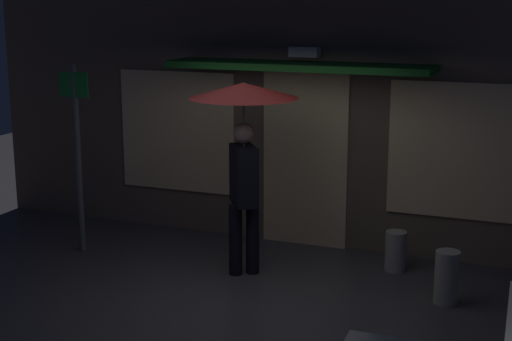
{
  "coord_description": "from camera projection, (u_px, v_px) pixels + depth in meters",
  "views": [
    {
      "loc": [
        2.91,
        -6.75,
        3.07
      ],
      "look_at": [
        -0.15,
        0.89,
        1.22
      ],
      "focal_mm": 53.56,
      "sensor_mm": 36.0,
      "label": 1
    }
  ],
  "objects": [
    {
      "name": "building_facade",
      "position": [
        310.0,
        67.0,
        9.46
      ],
      "size": [
        9.08,
        1.0,
        4.55
      ],
      "color": "brown",
      "rests_on": "ground"
    },
    {
      "name": "street_sign_post",
      "position": [
        78.0,
        147.0,
        9.25
      ],
      "size": [
        0.4,
        0.07,
        2.33
      ],
      "color": "#595B60",
      "rests_on": "ground"
    },
    {
      "name": "sidewalk_bollard",
      "position": [
        396.0,
        251.0,
        8.79
      ],
      "size": [
        0.24,
        0.24,
        0.47
      ],
      "primitive_type": "cylinder",
      "color": "#9E998E",
      "rests_on": "ground"
    },
    {
      "name": "ground_plane",
      "position": [
        237.0,
        305.0,
        7.84
      ],
      "size": [
        18.0,
        18.0,
        0.0
      ],
      "primitive_type": "plane",
      "color": "#423F44"
    },
    {
      "name": "sidewalk_bollard_2",
      "position": [
        447.0,
        277.0,
        7.84
      ],
      "size": [
        0.25,
        0.25,
        0.56
      ],
      "primitive_type": "cylinder",
      "color": "#9E998E",
      "rests_on": "ground"
    },
    {
      "name": "person_with_umbrella",
      "position": [
        244.0,
        125.0,
        8.37
      ],
      "size": [
        1.2,
        1.2,
        2.19
      ],
      "rotation": [
        0.0,
        0.0,
        2.19
      ],
      "color": "black",
      "rests_on": "ground"
    }
  ]
}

